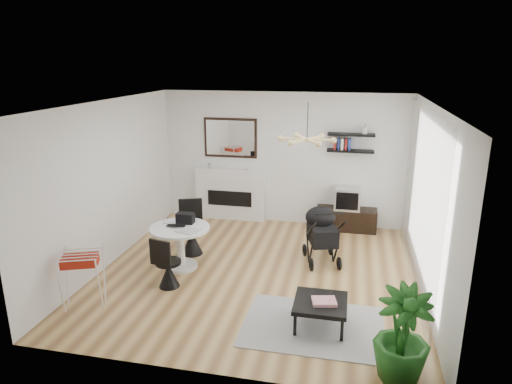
% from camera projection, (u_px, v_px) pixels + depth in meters
% --- Properties ---
extents(floor, '(5.00, 5.00, 0.00)m').
position_uv_depth(floor, '(257.00, 273.00, 7.35)').
color(floor, brown).
rests_on(floor, ground).
extents(ceiling, '(5.00, 5.00, 0.00)m').
position_uv_depth(ceiling, '(258.00, 104.00, 6.59)').
color(ceiling, white).
rests_on(ceiling, wall_back).
extents(wall_back, '(5.00, 0.00, 5.00)m').
position_uv_depth(wall_back, '(283.00, 159.00, 9.32)').
color(wall_back, white).
rests_on(wall_back, floor).
extents(wall_left, '(0.00, 5.00, 5.00)m').
position_uv_depth(wall_left, '(109.00, 184.00, 7.48)').
color(wall_left, white).
rests_on(wall_left, floor).
extents(wall_right, '(0.00, 5.00, 5.00)m').
position_uv_depth(wall_right, '(430.00, 203.00, 6.47)').
color(wall_right, white).
rests_on(wall_right, floor).
extents(sheer_curtain, '(0.04, 3.60, 2.60)m').
position_uv_depth(sheer_curtain, '(420.00, 199.00, 6.68)').
color(sheer_curtain, white).
rests_on(sheer_curtain, wall_right).
extents(fireplace, '(1.50, 0.17, 2.16)m').
position_uv_depth(fireplace, '(230.00, 188.00, 9.66)').
color(fireplace, white).
rests_on(fireplace, floor).
extents(shelf_lower, '(0.90, 0.25, 0.04)m').
position_uv_depth(shelf_lower, '(350.00, 151.00, 8.85)').
color(shelf_lower, black).
rests_on(shelf_lower, wall_back).
extents(shelf_upper, '(0.90, 0.25, 0.04)m').
position_uv_depth(shelf_upper, '(351.00, 134.00, 8.76)').
color(shelf_upper, black).
rests_on(shelf_upper, wall_back).
extents(pendant_lamp, '(0.90, 0.90, 0.10)m').
position_uv_depth(pendant_lamp, '(307.00, 139.00, 6.89)').
color(pendant_lamp, tan).
rests_on(pendant_lamp, ceiling).
extents(tv_console, '(1.19, 0.42, 0.45)m').
position_uv_depth(tv_console, '(346.00, 219.00, 9.16)').
color(tv_console, black).
rests_on(tv_console, floor).
extents(crt_tv, '(0.50, 0.44, 0.44)m').
position_uv_depth(crt_tv, '(347.00, 198.00, 9.03)').
color(crt_tv, silver).
rests_on(crt_tv, tv_console).
extents(dining_table, '(0.97, 0.97, 0.71)m').
position_uv_depth(dining_table, '(180.00, 241.00, 7.43)').
color(dining_table, white).
rests_on(dining_table, floor).
extents(laptop, '(0.33, 0.23, 0.02)m').
position_uv_depth(laptop, '(175.00, 227.00, 7.33)').
color(laptop, black).
rests_on(laptop, dining_table).
extents(black_bag, '(0.29, 0.18, 0.17)m').
position_uv_depth(black_bag, '(185.00, 218.00, 7.52)').
color(black_bag, black).
rests_on(black_bag, dining_table).
extents(newspaper, '(0.42, 0.38, 0.01)m').
position_uv_depth(newspaper, '(188.00, 231.00, 7.19)').
color(newspaper, beige).
rests_on(newspaper, dining_table).
extents(drinking_glass, '(0.06, 0.06, 0.10)m').
position_uv_depth(drinking_glass, '(165.00, 220.00, 7.51)').
color(drinking_glass, white).
rests_on(drinking_glass, dining_table).
extents(chair_far, '(0.50, 0.51, 0.95)m').
position_uv_depth(chair_far, '(192.00, 237.00, 8.03)').
color(chair_far, black).
rests_on(chair_far, floor).
extents(chair_near, '(0.41, 0.42, 0.82)m').
position_uv_depth(chair_near, '(168.00, 271.00, 6.84)').
color(chair_near, black).
rests_on(chair_near, floor).
extents(drying_rack, '(0.68, 0.66, 0.80)m').
position_uv_depth(drying_rack, '(83.00, 279.00, 6.24)').
color(drying_rack, white).
rests_on(drying_rack, floor).
extents(stroller, '(0.73, 0.93, 1.03)m').
position_uv_depth(stroller, '(321.00, 236.00, 7.69)').
color(stroller, black).
rests_on(stroller, floor).
extents(rug, '(1.80, 1.30, 0.01)m').
position_uv_depth(rug, '(313.00, 326.00, 5.89)').
color(rug, '#A2A2A2').
rests_on(rug, floor).
extents(coffee_table, '(0.67, 0.67, 0.34)m').
position_uv_depth(coffee_table, '(320.00, 304.00, 5.82)').
color(coffee_table, black).
rests_on(coffee_table, rug).
extents(magazines, '(0.34, 0.29, 0.04)m').
position_uv_depth(magazines, '(324.00, 301.00, 5.76)').
color(magazines, '#D4354D').
rests_on(magazines, coffee_table).
extents(potted_plant, '(0.64, 0.64, 1.06)m').
position_uv_depth(potted_plant, '(402.00, 335.00, 4.80)').
color(potted_plant, '#1B5418').
rests_on(potted_plant, floor).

